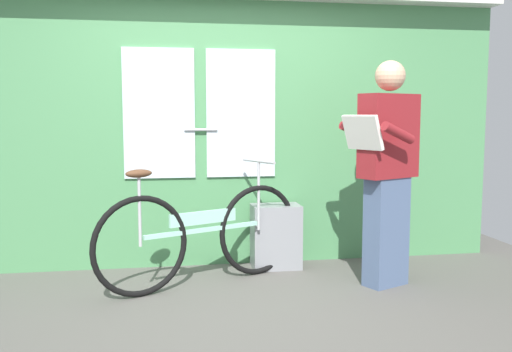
# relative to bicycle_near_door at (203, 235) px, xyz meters

# --- Properties ---
(ground_plane) EXTENTS (5.94, 4.36, 0.04)m
(ground_plane) POSITION_rel_bicycle_near_door_xyz_m (0.23, -0.76, -0.42)
(ground_plane) COLOR #56544F
(train_door_wall) EXTENTS (4.94, 0.28, 2.34)m
(train_door_wall) POSITION_rel_bicycle_near_door_xyz_m (0.23, 0.61, 0.82)
(train_door_wall) COLOR #4C8C56
(train_door_wall) RESTS_ON ground_plane
(bicycle_near_door) EXTENTS (1.64, 0.82, 0.96)m
(bicycle_near_door) POSITION_rel_bicycle_near_door_xyz_m (0.00, 0.00, 0.00)
(bicycle_near_door) COLOR black
(bicycle_near_door) RESTS_ON ground_plane
(passenger_reading_newspaper) EXTENTS (0.63, 0.58, 1.73)m
(passenger_reading_newspaper) POSITION_rel_bicycle_near_door_xyz_m (1.40, -0.24, 0.52)
(passenger_reading_newspaper) COLOR slate
(passenger_reading_newspaper) RESTS_ON ground_plane
(trash_bin_by_wall) EXTENTS (0.41, 0.28, 0.55)m
(trash_bin_by_wall) POSITION_rel_bicycle_near_door_xyz_m (0.66, 0.40, -0.12)
(trash_bin_by_wall) COLOR gray
(trash_bin_by_wall) RESTS_ON ground_plane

